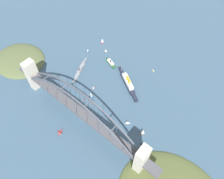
{
  "coord_description": "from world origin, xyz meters",
  "views": [
    {
      "loc": [
        151.65,
        -101.04,
        325.36
      ],
      "look_at": [
        0.0,
        80.49,
        8.0
      ],
      "focal_mm": 34.28,
      "sensor_mm": 36.0,
      "label": 1
    }
  ],
  "objects_px": {
    "small_boat_3": "(106,50)",
    "small_boat_8": "(93,87)",
    "harbor_arch_bridge": "(79,111)",
    "channel_marker_buoy": "(84,99)",
    "small_boat_1": "(91,94)",
    "small_boat_2": "(141,146)",
    "naval_cruiser": "(80,70)",
    "small_boat_4": "(88,50)",
    "ocean_liner": "(128,82)",
    "small_boat_5": "(127,122)",
    "small_boat_6": "(143,132)",
    "small_boat_7": "(153,71)",
    "seaplane_taxiing_near_bridge": "(60,133)",
    "small_boat_0": "(102,40)",
    "harbor_ferry_steamer": "(111,63)"
  },
  "relations": [
    {
      "from": "small_boat_5",
      "to": "small_boat_0",
      "type": "bearing_deg",
      "value": 142.78
    },
    {
      "from": "ocean_liner",
      "to": "small_boat_7",
      "type": "relative_size",
      "value": 8.44
    },
    {
      "from": "small_boat_1",
      "to": "small_boat_2",
      "type": "relative_size",
      "value": 1.15
    },
    {
      "from": "small_boat_2",
      "to": "small_boat_5",
      "type": "height_order",
      "value": "small_boat_5"
    },
    {
      "from": "ocean_liner",
      "to": "seaplane_taxiing_near_bridge",
      "type": "xyz_separation_m",
      "value": [
        -22.8,
        -152.54,
        -3.59
      ]
    },
    {
      "from": "harbor_arch_bridge",
      "to": "small_boat_7",
      "type": "relative_size",
      "value": 32.28
    },
    {
      "from": "small_boat_5",
      "to": "channel_marker_buoy",
      "type": "bearing_deg",
      "value": -172.09
    },
    {
      "from": "naval_cruiser",
      "to": "small_boat_0",
      "type": "relative_size",
      "value": 5.61
    },
    {
      "from": "small_boat_2",
      "to": "harbor_ferry_steamer",
      "type": "bearing_deg",
      "value": 144.82
    },
    {
      "from": "ocean_liner",
      "to": "small_boat_1",
      "type": "relative_size",
      "value": 6.54
    },
    {
      "from": "ocean_liner",
      "to": "small_boat_2",
      "type": "distance_m",
      "value": 126.66
    },
    {
      "from": "naval_cruiser",
      "to": "small_boat_7",
      "type": "bearing_deg",
      "value": 40.2
    },
    {
      "from": "small_boat_2",
      "to": "small_boat_8",
      "type": "xyz_separation_m",
      "value": [
        -136.06,
        36.82,
        2.48
      ]
    },
    {
      "from": "ocean_liner",
      "to": "small_boat_1",
      "type": "bearing_deg",
      "value": -118.38
    },
    {
      "from": "small_boat_3",
      "to": "small_boat_8",
      "type": "relative_size",
      "value": 1.0
    },
    {
      "from": "small_boat_5",
      "to": "small_boat_6",
      "type": "height_order",
      "value": "small_boat_6"
    },
    {
      "from": "small_boat_8",
      "to": "channel_marker_buoy",
      "type": "bearing_deg",
      "value": -82.12
    },
    {
      "from": "small_boat_5",
      "to": "small_boat_7",
      "type": "distance_m",
      "value": 132.54
    },
    {
      "from": "small_boat_2",
      "to": "small_boat_8",
      "type": "height_order",
      "value": "small_boat_8"
    },
    {
      "from": "naval_cruiser",
      "to": "seaplane_taxiing_near_bridge",
      "type": "xyz_separation_m",
      "value": [
        71.8,
        -117.66,
        -0.83
      ]
    },
    {
      "from": "harbor_arch_bridge",
      "to": "channel_marker_buoy",
      "type": "height_order",
      "value": "harbor_arch_bridge"
    },
    {
      "from": "harbor_ferry_steamer",
      "to": "small_boat_0",
      "type": "relative_size",
      "value": 2.95
    },
    {
      "from": "seaplane_taxiing_near_bridge",
      "to": "small_boat_4",
      "type": "xyz_separation_m",
      "value": [
        -99.37,
        169.48,
        1.27
      ]
    },
    {
      "from": "ocean_liner",
      "to": "channel_marker_buoy",
      "type": "height_order",
      "value": "ocean_liner"
    },
    {
      "from": "small_boat_0",
      "to": "small_boat_8",
      "type": "xyz_separation_m",
      "value": [
        74.1,
        -109.89,
        -2.09
      ]
    },
    {
      "from": "small_boat_2",
      "to": "small_boat_5",
      "type": "bearing_deg",
      "value": 155.76
    },
    {
      "from": "naval_cruiser",
      "to": "small_boat_3",
      "type": "distance_m",
      "value": 77.16
    },
    {
      "from": "harbor_arch_bridge",
      "to": "small_boat_6",
      "type": "xyz_separation_m",
      "value": [
        92.29,
        48.63,
        -28.74
      ]
    },
    {
      "from": "small_boat_0",
      "to": "harbor_arch_bridge",
      "type": "bearing_deg",
      "value": -58.5
    },
    {
      "from": "small_boat_0",
      "to": "small_boat_7",
      "type": "xyz_separation_m",
      "value": [
        136.54,
        0.71,
        -4.65
      ]
    },
    {
      "from": "seaplane_taxiing_near_bridge",
      "to": "small_boat_1",
      "type": "relative_size",
      "value": 0.95
    },
    {
      "from": "small_boat_1",
      "to": "small_boat_5",
      "type": "distance_m",
      "value": 85.64
    },
    {
      "from": "small_boat_3",
      "to": "small_boat_7",
      "type": "relative_size",
      "value": 0.75
    },
    {
      "from": "harbor_arch_bridge",
      "to": "small_boat_2",
      "type": "bearing_deg",
      "value": 14.87
    },
    {
      "from": "naval_cruiser",
      "to": "small_boat_0",
      "type": "distance_m",
      "value": 97.86
    },
    {
      "from": "small_boat_4",
      "to": "naval_cruiser",
      "type": "bearing_deg",
      "value": -61.99
    },
    {
      "from": "harbor_ferry_steamer",
      "to": "small_boat_0",
      "type": "distance_m",
      "value": 69.39
    },
    {
      "from": "naval_cruiser",
      "to": "small_boat_8",
      "type": "bearing_deg",
      "value": -16.27
    },
    {
      "from": "naval_cruiser",
      "to": "harbor_ferry_steamer",
      "type": "distance_m",
      "value": 65.62
    },
    {
      "from": "ocean_liner",
      "to": "small_boat_5",
      "type": "distance_m",
      "value": 84.56
    },
    {
      "from": "small_boat_6",
      "to": "small_boat_7",
      "type": "height_order",
      "value": "small_boat_6"
    },
    {
      "from": "ocean_liner",
      "to": "small_boat_4",
      "type": "bearing_deg",
      "value": 172.11
    },
    {
      "from": "small_boat_6",
      "to": "small_boat_8",
      "type": "height_order",
      "value": "small_boat_6"
    },
    {
      "from": "harbor_arch_bridge",
      "to": "small_boat_1",
      "type": "bearing_deg",
      "value": 115.9
    },
    {
      "from": "channel_marker_buoy",
      "to": "small_boat_4",
      "type": "bearing_deg",
      "value": 130.38
    },
    {
      "from": "small_boat_0",
      "to": "small_boat_4",
      "type": "xyz_separation_m",
      "value": [
        -4.34,
        -43.22,
        -1.95
      ]
    },
    {
      "from": "naval_cruiser",
      "to": "small_boat_4",
      "type": "distance_m",
      "value": 58.7
    },
    {
      "from": "small_boat_3",
      "to": "small_boat_0",
      "type": "bearing_deg",
      "value": 145.45
    },
    {
      "from": "naval_cruiser",
      "to": "small_boat_4",
      "type": "height_order",
      "value": "naval_cruiser"
    },
    {
      "from": "small_boat_0",
      "to": "small_boat_3",
      "type": "xyz_separation_m",
      "value": [
        26.04,
        -17.93,
        -2.07
      ]
    }
  ]
}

